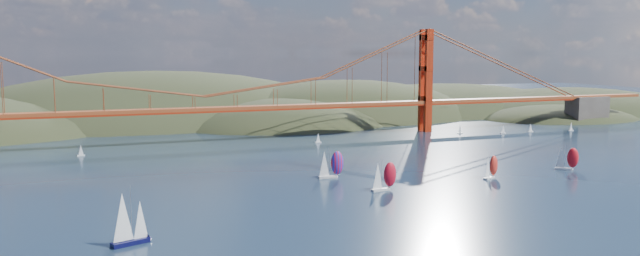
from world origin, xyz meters
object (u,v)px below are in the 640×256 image
(racer_1, at_px, (491,167))
(racer_2, at_px, (566,158))
(racer_rwb, at_px, (330,164))
(racer_0, at_px, (384,176))
(sloop_navy, at_px, (128,219))

(racer_1, distance_m, racer_2, 35.71)
(racer_2, distance_m, racer_rwb, 87.34)
(racer_rwb, bearing_deg, racer_0, -69.00)
(sloop_navy, relative_size, racer_0, 1.34)
(sloop_navy, distance_m, racer_2, 159.48)
(racer_0, xyz_separation_m, racer_2, (77.78, 6.45, -0.30))
(racer_2, bearing_deg, sloop_navy, -131.85)
(racer_0, xyz_separation_m, racer_1, (42.21, 3.26, -0.56))
(racer_1, height_order, racer_rwb, racer_rwb)
(sloop_navy, distance_m, racer_1, 124.17)
(sloop_navy, height_order, racer_1, sloop_navy)
(racer_0, bearing_deg, racer_rwb, 102.21)
(sloop_navy, distance_m, racer_0, 82.89)
(racer_0, relative_size, racer_rwb, 0.96)
(racer_0, height_order, racer_2, racer_0)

